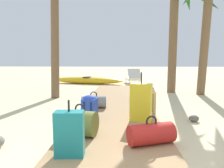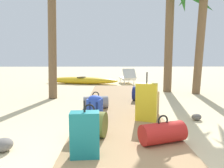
{
  "view_description": "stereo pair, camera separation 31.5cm",
  "coord_description": "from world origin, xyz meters",
  "px_view_note": "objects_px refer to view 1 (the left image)",
  "views": [
    {
      "loc": [
        0.08,
        -1.47,
        1.22
      ],
      "look_at": [
        -0.14,
        4.0,
        0.55
      ],
      "focal_mm": 32.07,
      "sensor_mm": 36.0,
      "label": 1
    },
    {
      "loc": [
        -0.23,
        -1.48,
        1.22
      ],
      "look_at": [
        -0.14,
        4.0,
        0.55
      ],
      "focal_mm": 32.07,
      "sensor_mm": 36.0,
      "label": 2
    }
  ],
  "objects_px": {
    "backpack_blue": "(90,107)",
    "palm_tree_near_right": "(207,5)",
    "suitcase_teal": "(69,134)",
    "duffel_bag_navy": "(143,94)",
    "backpack_tan": "(148,100)",
    "duffel_bag_grey": "(94,102)",
    "lounge_chair": "(133,77)",
    "duffel_bag_red": "(151,134)",
    "duffel_bag_olive": "(80,123)",
    "kayak": "(87,80)",
    "suitcase_yellow": "(141,102)"
  },
  "relations": [
    {
      "from": "duffel_bag_red",
      "to": "duffel_bag_grey",
      "type": "distance_m",
      "value": 2.26
    },
    {
      "from": "duffel_bag_red",
      "to": "backpack_tan",
      "type": "bearing_deg",
      "value": 83.64
    },
    {
      "from": "suitcase_teal",
      "to": "backpack_blue",
      "type": "height_order",
      "value": "suitcase_teal"
    },
    {
      "from": "backpack_tan",
      "to": "suitcase_yellow",
      "type": "bearing_deg",
      "value": -110.23
    },
    {
      "from": "duffel_bag_navy",
      "to": "palm_tree_near_right",
      "type": "xyz_separation_m",
      "value": [
        2.18,
        1.4,
        2.72
      ]
    },
    {
      "from": "backpack_tan",
      "to": "lounge_chair",
      "type": "height_order",
      "value": "lounge_chair"
    },
    {
      "from": "duffel_bag_red",
      "to": "palm_tree_near_right",
      "type": "distance_m",
      "value": 5.61
    },
    {
      "from": "suitcase_yellow",
      "to": "kayak",
      "type": "distance_m",
      "value": 6.72
    },
    {
      "from": "backpack_blue",
      "to": "lounge_chair",
      "type": "bearing_deg",
      "value": 79.17
    },
    {
      "from": "backpack_tan",
      "to": "duffel_bag_navy",
      "type": "bearing_deg",
      "value": 88.31
    },
    {
      "from": "duffel_bag_grey",
      "to": "palm_tree_near_right",
      "type": "height_order",
      "value": "palm_tree_near_right"
    },
    {
      "from": "duffel_bag_navy",
      "to": "suitcase_teal",
      "type": "bearing_deg",
      "value": -110.93
    },
    {
      "from": "suitcase_yellow",
      "to": "palm_tree_near_right",
      "type": "distance_m",
      "value": 4.78
    },
    {
      "from": "backpack_blue",
      "to": "kayak",
      "type": "xyz_separation_m",
      "value": [
        -1.09,
        6.34,
        -0.15
      ]
    },
    {
      "from": "duffel_bag_red",
      "to": "duffel_bag_navy",
      "type": "relative_size",
      "value": 1.06
    },
    {
      "from": "suitcase_teal",
      "to": "duffel_bag_navy",
      "type": "relative_size",
      "value": 1.05
    },
    {
      "from": "suitcase_yellow",
      "to": "duffel_bag_grey",
      "type": "relative_size",
      "value": 1.51
    },
    {
      "from": "backpack_tan",
      "to": "kayak",
      "type": "relative_size",
      "value": 0.15
    },
    {
      "from": "duffel_bag_olive",
      "to": "backpack_tan",
      "type": "bearing_deg",
      "value": 47.91
    },
    {
      "from": "backpack_blue",
      "to": "kayak",
      "type": "bearing_deg",
      "value": 99.73
    },
    {
      "from": "duffel_bag_navy",
      "to": "palm_tree_near_right",
      "type": "bearing_deg",
      "value": 32.75
    },
    {
      "from": "duffel_bag_navy",
      "to": "lounge_chair",
      "type": "xyz_separation_m",
      "value": [
        -0.0,
        4.58,
        0.05
      ]
    },
    {
      "from": "duffel_bag_red",
      "to": "duffel_bag_olive",
      "type": "bearing_deg",
      "value": 165.34
    },
    {
      "from": "duffel_bag_olive",
      "to": "backpack_blue",
      "type": "bearing_deg",
      "value": 88.44
    },
    {
      "from": "duffel_bag_red",
      "to": "duffel_bag_grey",
      "type": "xyz_separation_m",
      "value": [
        -1.04,
        2.0,
        0.0
      ]
    },
    {
      "from": "backpack_blue",
      "to": "suitcase_yellow",
      "type": "bearing_deg",
      "value": -3.1
    },
    {
      "from": "duffel_bag_navy",
      "to": "kayak",
      "type": "relative_size",
      "value": 0.17
    },
    {
      "from": "duffel_bag_olive",
      "to": "duffel_bag_grey",
      "type": "distance_m",
      "value": 1.73
    },
    {
      "from": "duffel_bag_red",
      "to": "backpack_tan",
      "type": "relative_size",
      "value": 1.24
    },
    {
      "from": "backpack_tan",
      "to": "duffel_bag_navy",
      "type": "height_order",
      "value": "backpack_tan"
    },
    {
      "from": "suitcase_teal",
      "to": "backpack_blue",
      "type": "relative_size",
      "value": 1.43
    },
    {
      "from": "suitcase_teal",
      "to": "palm_tree_near_right",
      "type": "distance_m",
      "value": 6.33
    },
    {
      "from": "backpack_blue",
      "to": "duffel_bag_olive",
      "type": "xyz_separation_m",
      "value": [
        -0.02,
        -0.81,
        -0.06
      ]
    },
    {
      "from": "duffel_bag_red",
      "to": "palm_tree_near_right",
      "type": "bearing_deg",
      "value": 60.59
    },
    {
      "from": "kayak",
      "to": "backpack_tan",
      "type": "bearing_deg",
      "value": -68.71
    },
    {
      "from": "backpack_blue",
      "to": "duffel_bag_grey",
      "type": "bearing_deg",
      "value": 92.69
    },
    {
      "from": "palm_tree_near_right",
      "to": "kayak",
      "type": "xyz_separation_m",
      "value": [
        -4.48,
        3.17,
        -2.82
      ]
    },
    {
      "from": "duffel_bag_red",
      "to": "duffel_bag_olive",
      "type": "relative_size",
      "value": 1.24
    },
    {
      "from": "suitcase_yellow",
      "to": "palm_tree_near_right",
      "type": "xyz_separation_m",
      "value": [
        2.43,
        3.22,
        2.56
      ]
    },
    {
      "from": "duffel_bag_olive",
      "to": "duffel_bag_navy",
      "type": "relative_size",
      "value": 0.85
    },
    {
      "from": "lounge_chair",
      "to": "suitcase_teal",
      "type": "bearing_deg",
      "value": -98.97
    },
    {
      "from": "duffel_bag_olive",
      "to": "duffel_bag_grey",
      "type": "height_order",
      "value": "duffel_bag_olive"
    },
    {
      "from": "duffel_bag_navy",
      "to": "kayak",
      "type": "xyz_separation_m",
      "value": [
        -2.3,
        4.57,
        -0.1
      ]
    },
    {
      "from": "duffel_bag_red",
      "to": "lounge_chair",
      "type": "height_order",
      "value": "lounge_chair"
    },
    {
      "from": "duffel_bag_navy",
      "to": "kayak",
      "type": "height_order",
      "value": "duffel_bag_navy"
    },
    {
      "from": "lounge_chair",
      "to": "duffel_bag_grey",
      "type": "bearing_deg",
      "value": -103.06
    },
    {
      "from": "kayak",
      "to": "palm_tree_near_right",
      "type": "bearing_deg",
      "value": -35.26
    },
    {
      "from": "suitcase_teal",
      "to": "backpack_tan",
      "type": "xyz_separation_m",
      "value": [
        1.2,
        1.98,
        0.02
      ]
    },
    {
      "from": "backpack_blue",
      "to": "palm_tree_near_right",
      "type": "distance_m",
      "value": 5.36
    },
    {
      "from": "backpack_blue",
      "to": "palm_tree_near_right",
      "type": "xyz_separation_m",
      "value": [
        3.39,
        3.17,
        2.67
      ]
    }
  ]
}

